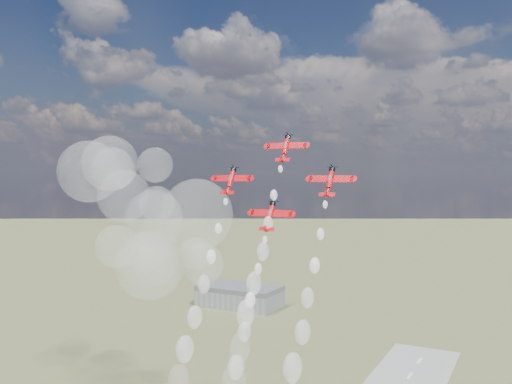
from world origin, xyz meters
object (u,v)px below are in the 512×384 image
at_px(hangar, 240,296).
at_px(plane_right, 330,181).
at_px(plane_left, 231,180).
at_px(plane_lead, 286,148).
at_px(plane_slot, 270,216).

relative_size(hangar, plane_right, 4.69).
bearing_deg(plane_right, plane_left, 180.00).
xyz_separation_m(hangar, plane_lead, (110.59, -173.92, 83.65)).
relative_size(plane_right, plane_slot, 1.00).
xyz_separation_m(plane_lead, plane_right, (13.10, -4.34, -8.08)).
height_order(hangar, plane_slot, plane_slot).
distance_m(hangar, plane_right, 229.75).
bearing_deg(plane_lead, plane_slot, -90.00).
relative_size(hangar, plane_left, 4.69).
bearing_deg(hangar, plane_slot, -58.80).
distance_m(plane_left, plane_right, 26.20).
distance_m(plane_right, plane_slot, 15.99).
xyz_separation_m(hangar, plane_left, (97.49, -178.25, 75.57)).
relative_size(plane_lead, plane_left, 1.00).
bearing_deg(plane_slot, plane_lead, 90.00).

